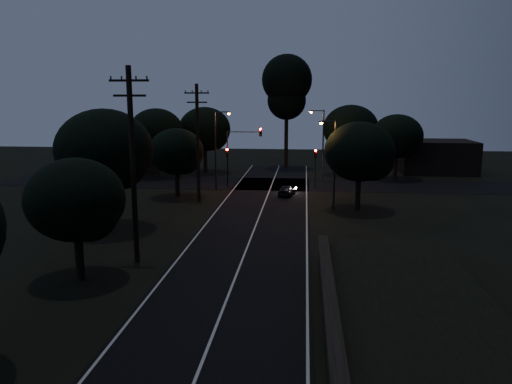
{
  "coord_description": "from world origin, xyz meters",
  "views": [
    {
      "loc": [
        3.51,
        -11.67,
        9.28
      ],
      "look_at": [
        0.0,
        24.0,
        2.5
      ],
      "focal_mm": 35.0,
      "sensor_mm": 36.0,
      "label": 1
    }
  ],
  "objects_px": {
    "tall_pine": "(287,86)",
    "streetlight_a": "(217,145)",
    "signal_right": "(315,161)",
    "utility_pole_mid": "(133,163)",
    "utility_pole_far": "(198,141)",
    "streetlight_b": "(321,141)",
    "car": "(287,190)",
    "signal_mast": "(243,146)",
    "signal_left": "(227,160)",
    "streetlight_c": "(333,158)"
  },
  "relations": [
    {
      "from": "tall_pine",
      "to": "signal_left",
      "type": "relative_size",
      "value": 3.63
    },
    {
      "from": "utility_pole_far",
      "to": "signal_mast",
      "type": "distance_m",
      "value": 8.64
    },
    {
      "from": "streetlight_a",
      "to": "streetlight_b",
      "type": "height_order",
      "value": "same"
    },
    {
      "from": "signal_right",
      "to": "signal_left",
      "type": "bearing_deg",
      "value": 180.0
    },
    {
      "from": "signal_right",
      "to": "signal_mast",
      "type": "xyz_separation_m",
      "value": [
        -7.51,
        0.0,
        1.5
      ]
    },
    {
      "from": "utility_pole_far",
      "to": "streetlight_c",
      "type": "bearing_deg",
      "value": -9.6
    },
    {
      "from": "signal_left",
      "to": "streetlight_c",
      "type": "xyz_separation_m",
      "value": [
        10.43,
        -9.99,
        1.51
      ]
    },
    {
      "from": "utility_pole_mid",
      "to": "signal_left",
      "type": "distance_m",
      "value": 25.19
    },
    {
      "from": "signal_mast",
      "to": "streetlight_c",
      "type": "relative_size",
      "value": 0.83
    },
    {
      "from": "utility_pole_mid",
      "to": "tall_pine",
      "type": "height_order",
      "value": "tall_pine"
    },
    {
      "from": "signal_mast",
      "to": "utility_pole_far",
      "type": "bearing_deg",
      "value": -111.11
    },
    {
      "from": "signal_left",
      "to": "streetlight_b",
      "type": "height_order",
      "value": "streetlight_b"
    },
    {
      "from": "utility_pole_far",
      "to": "car",
      "type": "relative_size",
      "value": 3.37
    },
    {
      "from": "streetlight_a",
      "to": "signal_left",
      "type": "bearing_deg",
      "value": 70.41
    },
    {
      "from": "utility_pole_far",
      "to": "streetlight_a",
      "type": "bearing_deg",
      "value": 83.41
    },
    {
      "from": "signal_mast",
      "to": "car",
      "type": "xyz_separation_m",
      "value": [
        4.74,
        -4.44,
        -3.81
      ]
    },
    {
      "from": "streetlight_c",
      "to": "car",
      "type": "bearing_deg",
      "value": 125.78
    },
    {
      "from": "signal_left",
      "to": "streetlight_c",
      "type": "height_order",
      "value": "streetlight_c"
    },
    {
      "from": "signal_left",
      "to": "signal_right",
      "type": "relative_size",
      "value": 1.0
    },
    {
      "from": "tall_pine",
      "to": "signal_left",
      "type": "bearing_deg",
      "value": -110.46
    },
    {
      "from": "signal_left",
      "to": "streetlight_a",
      "type": "bearing_deg",
      "value": -109.59
    },
    {
      "from": "signal_left",
      "to": "signal_right",
      "type": "bearing_deg",
      "value": 0.0
    },
    {
      "from": "car",
      "to": "streetlight_c",
      "type": "bearing_deg",
      "value": 136.49
    },
    {
      "from": "utility_pole_mid",
      "to": "signal_left",
      "type": "bearing_deg",
      "value": 86.79
    },
    {
      "from": "tall_pine",
      "to": "streetlight_a",
      "type": "relative_size",
      "value": 1.86
    },
    {
      "from": "signal_left",
      "to": "signal_mast",
      "type": "xyz_separation_m",
      "value": [
        1.69,
        0.0,
        1.5
      ]
    },
    {
      "from": "tall_pine",
      "to": "streetlight_a",
      "type": "xyz_separation_m",
      "value": [
        -6.31,
        -17.0,
        -6.11
      ]
    },
    {
      "from": "streetlight_b",
      "to": "utility_pole_far",
      "type": "bearing_deg",
      "value": -133.3
    },
    {
      "from": "signal_mast",
      "to": "streetlight_b",
      "type": "height_order",
      "value": "streetlight_b"
    },
    {
      "from": "utility_pole_mid",
      "to": "tall_pine",
      "type": "relative_size",
      "value": 0.74
    },
    {
      "from": "utility_pole_mid",
      "to": "signal_right",
      "type": "distance_m",
      "value": 27.3
    },
    {
      "from": "signal_right",
      "to": "streetlight_a",
      "type": "xyz_separation_m",
      "value": [
        -9.91,
        -1.99,
        1.8
      ]
    },
    {
      "from": "streetlight_c",
      "to": "car",
      "type": "distance_m",
      "value": 7.84
    },
    {
      "from": "streetlight_b",
      "to": "car",
      "type": "xyz_separation_m",
      "value": [
        -3.48,
        -8.45,
        -4.1
      ]
    },
    {
      "from": "tall_pine",
      "to": "signal_right",
      "type": "xyz_separation_m",
      "value": [
        3.6,
        -15.01,
        -7.91
      ]
    },
    {
      "from": "signal_mast",
      "to": "streetlight_c",
      "type": "bearing_deg",
      "value": -48.81
    },
    {
      "from": "tall_pine",
      "to": "utility_pole_mid",
      "type": "bearing_deg",
      "value": -99.93
    },
    {
      "from": "utility_pole_far",
      "to": "signal_right",
      "type": "xyz_separation_m",
      "value": [
        10.6,
        7.99,
        -2.65
      ]
    },
    {
      "from": "streetlight_a",
      "to": "signal_right",
      "type": "bearing_deg",
      "value": 11.34
    },
    {
      "from": "utility_pole_mid",
      "to": "streetlight_b",
      "type": "height_order",
      "value": "utility_pole_mid"
    },
    {
      "from": "utility_pole_far",
      "to": "streetlight_b",
      "type": "distance_m",
      "value": 16.51
    },
    {
      "from": "signal_right",
      "to": "car",
      "type": "distance_m",
      "value": 5.72
    },
    {
      "from": "streetlight_b",
      "to": "car",
      "type": "relative_size",
      "value": 2.57
    },
    {
      "from": "signal_right",
      "to": "signal_mast",
      "type": "relative_size",
      "value": 0.66
    },
    {
      "from": "signal_right",
      "to": "signal_mast",
      "type": "bearing_deg",
      "value": 179.97
    },
    {
      "from": "signal_right",
      "to": "streetlight_b",
      "type": "xyz_separation_m",
      "value": [
        0.71,
        4.01,
        1.8
      ]
    },
    {
      "from": "tall_pine",
      "to": "utility_pole_far",
      "type": "bearing_deg",
      "value": -106.93
    },
    {
      "from": "utility_pole_far",
      "to": "signal_mast",
      "type": "xyz_separation_m",
      "value": [
        3.09,
        7.99,
        -1.15
      ]
    },
    {
      "from": "signal_right",
      "to": "signal_mast",
      "type": "distance_m",
      "value": 7.66
    },
    {
      "from": "signal_left",
      "to": "car",
      "type": "height_order",
      "value": "signal_left"
    }
  ]
}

